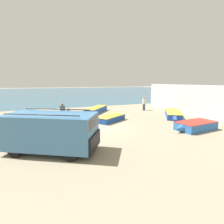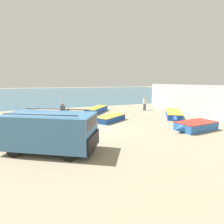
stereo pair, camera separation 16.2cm
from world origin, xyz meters
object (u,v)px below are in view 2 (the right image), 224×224
(fishing_rowboat_3, at_px, (27,120))
(fisherman_0, at_px, (145,102))
(parked_van, at_px, (50,131))
(fisherman_2, at_px, (63,111))
(fishing_rowboat_2, at_px, (97,110))
(fisherman_3, at_px, (68,117))
(fishing_rowboat_1, at_px, (111,118))
(fishing_rowboat_4, at_px, (195,126))
(fishing_rowboat_0, at_px, (174,114))

(fishing_rowboat_3, bearing_deg, fisherman_0, -31.34)
(fishing_rowboat_3, bearing_deg, parked_van, -117.23)
(parked_van, bearing_deg, fisherman_2, 108.98)
(fisherman_2, bearing_deg, fisherman_0, 3.64)
(fishing_rowboat_2, height_order, fisherman_3, fisherman_3)
(fishing_rowboat_2, height_order, fisherman_2, fisherman_2)
(fishing_rowboat_2, xyz_separation_m, fisherman_0, (6.05, -0.98, 0.72))
(fishing_rowboat_1, bearing_deg, fishing_rowboat_3, 131.55)
(parked_van, height_order, fisherman_2, parked_van)
(fishing_rowboat_1, relative_size, fishing_rowboat_4, 0.93)
(fishing_rowboat_1, distance_m, fisherman_2, 4.50)
(fishing_rowboat_4, xyz_separation_m, fisherman_0, (1.36, 9.43, 0.71))
(fishing_rowboat_3, distance_m, fisherman_2, 3.36)
(fishing_rowboat_3, xyz_separation_m, fisherman_3, (3.17, -3.91, 0.76))
(fishing_rowboat_2, xyz_separation_m, fisherman_3, (-4.39, -7.03, 0.74))
(parked_van, distance_m, fishing_rowboat_3, 7.86)
(fishing_rowboat_2, relative_size, fishing_rowboat_4, 1.19)
(fishing_rowboat_3, relative_size, fisherman_0, 2.36)
(fishing_rowboat_4, bearing_deg, fisherman_3, -26.01)
(fishing_rowboat_0, bearing_deg, parked_van, -32.41)
(fisherman_3, bearing_deg, parked_van, 71.82)
(parked_van, xyz_separation_m, fishing_rowboat_1, (5.63, 5.58, -0.87))
(fishing_rowboat_1, bearing_deg, fishing_rowboat_0, -38.37)
(fishing_rowboat_0, distance_m, fishing_rowboat_4, 5.00)
(fisherman_0, height_order, fisherman_3, fisherman_3)
(parked_van, bearing_deg, fishing_rowboat_2, 91.96)
(fishing_rowboat_1, relative_size, fisherman_3, 2.04)
(fisherman_0, bearing_deg, fishing_rowboat_3, -45.82)
(fishing_rowboat_2, xyz_separation_m, fisherman_2, (-4.50, -4.28, 0.77))
(fishing_rowboat_3, xyz_separation_m, fisherman_2, (3.06, -1.15, 0.79))
(fisherman_2, bearing_deg, fishing_rowboat_4, -47.46)
(fishing_rowboat_2, relative_size, fishing_rowboat_3, 1.13)
(parked_van, distance_m, fishing_rowboat_2, 12.22)
(fishing_rowboat_0, xyz_separation_m, fishing_rowboat_3, (-14.17, 2.67, 0.01))
(fishing_rowboat_2, height_order, fishing_rowboat_4, fishing_rowboat_4)
(fishing_rowboat_0, relative_size, fishing_rowboat_3, 1.22)
(fishing_rowboat_1, distance_m, fisherman_3, 4.69)
(fishing_rowboat_1, xyz_separation_m, fisherman_3, (-4.22, -1.87, 0.79))
(fishing_rowboat_0, distance_m, fisherman_0, 4.90)
(fishing_rowboat_4, xyz_separation_m, fisherman_3, (-9.07, 3.38, 0.74))
(parked_van, distance_m, fishing_rowboat_1, 7.97)
(fisherman_0, distance_m, fisherman_2, 11.05)
(fisherman_3, bearing_deg, fishing_rowboat_4, 162.14)
(parked_van, height_order, fishing_rowboat_3, parked_van)
(fisherman_0, bearing_deg, parked_van, -15.28)
(fishing_rowboat_3, distance_m, fishing_rowboat_4, 14.25)
(fishing_rowboat_3, distance_m, fisherman_0, 13.79)
(fishing_rowboat_3, bearing_deg, fishing_rowboat_2, -17.84)
(fisherman_2, bearing_deg, fishing_rowboat_0, -21.50)
(parked_van, distance_m, fishing_rowboat_4, 10.51)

